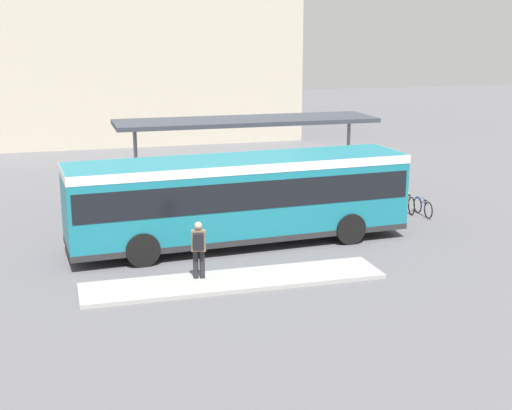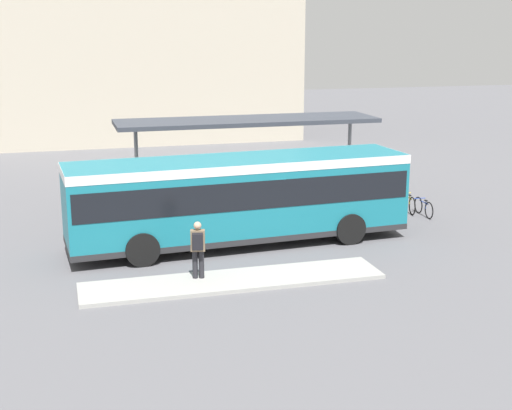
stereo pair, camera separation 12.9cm
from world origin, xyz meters
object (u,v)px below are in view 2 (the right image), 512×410
at_px(potted_planter_near_shelter, 186,200).
at_px(bicycle_red, 398,200).
at_px(city_bus, 240,194).
at_px(pedestrian_waiting, 198,246).
at_px(bicycle_blue, 424,207).
at_px(bicycle_yellow, 408,203).

bearing_deg(potted_planter_near_shelter, bicycle_red, -3.80).
bearing_deg(city_bus, potted_planter_near_shelter, 103.97).
height_order(pedestrian_waiting, bicycle_red, pedestrian_waiting).
height_order(city_bus, bicycle_red, city_bus).
bearing_deg(bicycle_blue, bicycle_yellow, 23.16).
bearing_deg(bicycle_yellow, bicycle_red, 12.65).
xyz_separation_m(city_bus, pedestrian_waiting, (-2.13, -3.38, -0.67)).
bearing_deg(bicycle_blue, pedestrian_waiting, 118.55).
bearing_deg(bicycle_blue, city_bus, 104.01).
bearing_deg(city_bus, bicycle_blue, 8.79).
relative_size(bicycle_yellow, bicycle_red, 1.13).
height_order(bicycle_blue, potted_planter_near_shelter, potted_planter_near_shelter).
height_order(pedestrian_waiting, bicycle_yellow, pedestrian_waiting).
xyz_separation_m(city_bus, bicycle_blue, (7.98, 1.74, -1.42)).
distance_m(city_bus, bicycle_red, 8.41).
bearing_deg(bicycle_red, city_bus, -59.74).
bearing_deg(pedestrian_waiting, potted_planter_near_shelter, 4.63).
bearing_deg(city_bus, pedestrian_waiting, -125.73).
bearing_deg(city_bus, bicycle_red, 19.49).
bearing_deg(bicycle_yellow, bicycle_blue, -149.87).
height_order(pedestrian_waiting, bicycle_blue, pedestrian_waiting).
relative_size(city_bus, pedestrian_waiting, 6.88).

